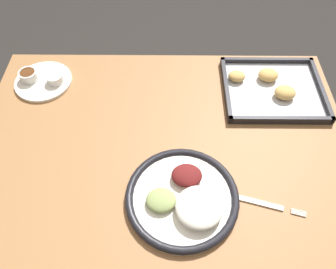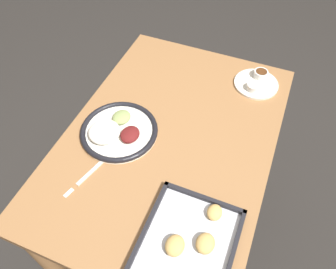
{
  "view_description": "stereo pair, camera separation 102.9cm",
  "coord_description": "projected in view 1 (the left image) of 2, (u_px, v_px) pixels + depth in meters",
  "views": [
    {
      "loc": [
        0.02,
        -0.52,
        1.48
      ],
      "look_at": [
        0.02,
        0.0,
        0.78
      ],
      "focal_mm": 35.0,
      "sensor_mm": 36.0,
      "label": 1
    },
    {
      "loc": [
        0.66,
        0.26,
        1.66
      ],
      "look_at": [
        0.02,
        0.0,
        0.78
      ],
      "focal_mm": 35.0,
      "sensor_mm": 36.0,
      "label": 2
    }
  ],
  "objects": [
    {
      "name": "baking_tray",
      "position": [
        271.0,
        88.0,
        1.0
      ],
      "size": [
        0.3,
        0.26,
        0.04
      ],
      "color": "black",
      "rests_on": "dining_table"
    },
    {
      "name": "dinner_plate",
      "position": [
        184.0,
        198.0,
        0.78
      ],
      "size": [
        0.28,
        0.28,
        0.05
      ],
      "color": "white",
      "rests_on": "dining_table"
    },
    {
      "name": "saucer_plate",
      "position": [
        42.0,
        80.0,
        1.02
      ],
      "size": [
        0.18,
        0.18,
        0.04
      ],
      "color": "white",
      "rests_on": "dining_table"
    },
    {
      "name": "fork",
      "position": [
        259.0,
        203.0,
        0.79
      ],
      "size": [
        0.19,
        0.07,
        0.0
      ],
      "rotation": [
        0.0,
        0.0,
        -0.27
      ],
      "color": "silver",
      "rests_on": "dining_table"
    },
    {
      "name": "dining_table",
      "position": [
        163.0,
        166.0,
        1.01
      ],
      "size": [
        1.03,
        0.71,
        0.75
      ],
      "color": "olive",
      "rests_on": "ground_plane"
    },
    {
      "name": "ground_plane",
      "position": [
        165.0,
        235.0,
        1.5
      ],
      "size": [
        8.0,
        8.0,
        0.0
      ],
      "primitive_type": "plane",
      "color": "#282623"
    }
  ]
}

